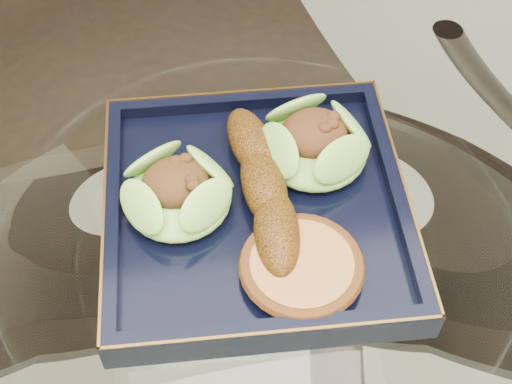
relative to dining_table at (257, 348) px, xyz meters
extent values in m
cylinder|color=white|center=(0.00, 0.00, 0.16)|extent=(1.10, 1.10, 0.01)
torus|color=black|center=(0.00, 0.00, 0.16)|extent=(1.13, 1.13, 0.02)
cylinder|color=black|center=(0.28, 0.28, -0.22)|extent=(0.04, 0.04, 0.75)
cylinder|color=black|center=(-0.28, 0.28, -0.22)|extent=(0.04, 0.04, 0.75)
cube|color=black|center=(-0.11, 0.48, -0.08)|extent=(0.51, 0.51, 0.04)
cylinder|color=black|center=(-0.28, 0.26, -0.35)|extent=(0.04, 0.04, 0.50)
cylinder|color=black|center=(0.11, 0.30, -0.35)|extent=(0.04, 0.04, 0.50)
cylinder|color=black|center=(-0.33, 0.66, -0.35)|extent=(0.04, 0.04, 0.50)
cylinder|color=black|center=(0.07, 0.70, -0.35)|extent=(0.04, 0.04, 0.50)
cube|color=black|center=(0.01, 0.05, 0.17)|extent=(0.29, 0.29, 0.02)
ellipsoid|color=#61AD32|center=(-0.06, 0.06, 0.20)|extent=(0.11, 0.11, 0.03)
ellipsoid|color=#5A8D28|center=(0.07, 0.09, 0.20)|extent=(0.11, 0.11, 0.04)
ellipsoid|color=#63370A|center=(0.02, 0.06, 0.20)|extent=(0.04, 0.19, 0.03)
cylinder|color=#B36F3B|center=(0.03, -0.03, 0.19)|extent=(0.11, 0.11, 0.02)
camera|label=1|loc=(-0.06, -0.33, 0.69)|focal=50.00mm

